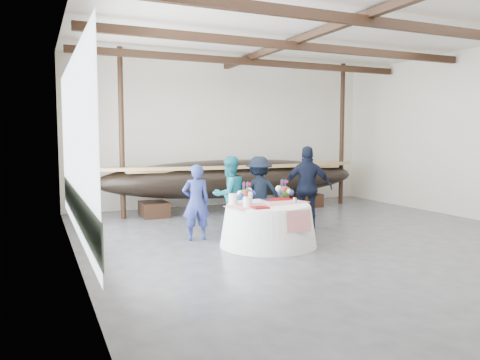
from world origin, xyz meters
name	(u,v)px	position (x,y,z in m)	size (l,w,h in m)	color
floor	(333,242)	(0.00, 0.00, 0.00)	(10.00, 12.00, 0.01)	#3D3D42
wall_back	(225,135)	(0.00, 6.00, 2.25)	(10.00, 0.02, 4.50)	silver
wall_left	(76,132)	(-5.00, 0.00, 2.25)	(0.02, 12.00, 4.50)	silver
ceiling	(337,20)	(0.00, 0.00, 4.50)	(10.00, 12.00, 0.01)	white
pavilion_structure	(315,52)	(0.00, 0.79, 4.00)	(9.80, 11.76, 4.50)	black
open_bay	(75,156)	(-4.95, 1.00, 1.83)	(0.03, 7.00, 3.20)	silver
longboat_display	(236,178)	(-0.24, 4.57, 0.97)	(8.10, 1.62, 1.52)	black
banquet_table	(268,225)	(-1.37, 0.27, 0.42)	(1.94, 1.94, 0.83)	white
tabletop_items	(265,196)	(-1.37, 0.43, 0.98)	(1.87, 0.99, 0.40)	red
guest_woman_blue	(196,202)	(-2.54, 1.33, 0.80)	(0.59, 0.38, 1.61)	navy
guest_woman_teal	(229,195)	(-1.62, 1.72, 0.87)	(0.85, 0.66, 1.75)	teal
guest_man_left	(259,193)	(-0.84, 1.78, 0.86)	(1.11, 0.64, 1.73)	black
guest_man_right	(308,188)	(0.27, 1.43, 0.98)	(1.15, 0.48, 1.96)	black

